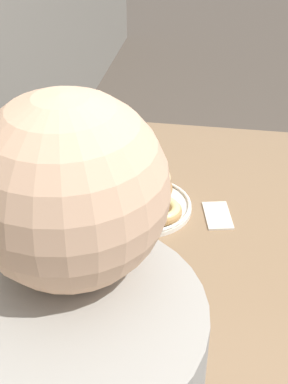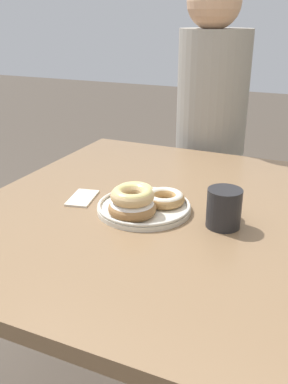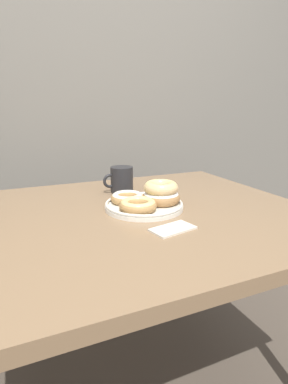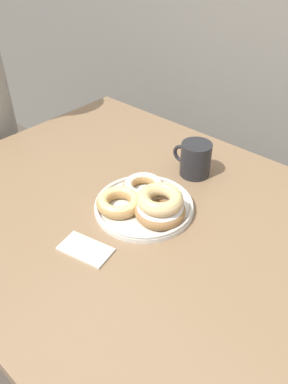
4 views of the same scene
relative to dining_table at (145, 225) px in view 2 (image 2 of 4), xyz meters
The scene contains 6 objects.
ground_plane 0.75m from the dining_table, 90.00° to the right, with size 14.00×14.00×0.00m, color #4C4238.
dining_table is the anchor object (origin of this frame).
donut_plate 0.12m from the dining_table, 12.38° to the left, with size 0.29×0.28×0.09m.
coffee_mug 0.29m from the dining_table, 80.24° to the left, with size 0.13×0.09×0.11m.
person_figure 0.85m from the dining_table, behind, with size 0.41×0.32×1.46m.
napkin 0.21m from the dining_table, 77.68° to the right, with size 0.14×0.10×0.01m.
Camera 2 is at (1.09, 0.76, 1.30)m, focal length 40.00 mm.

